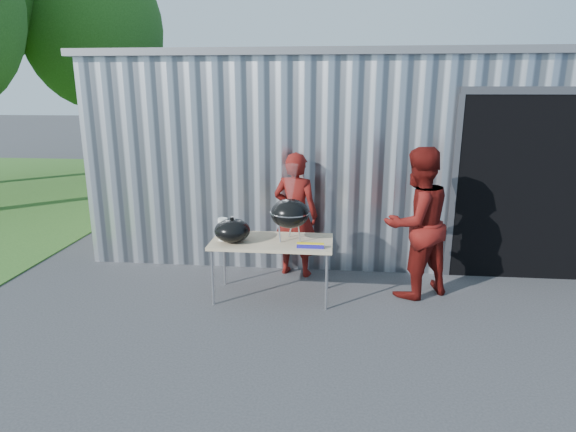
# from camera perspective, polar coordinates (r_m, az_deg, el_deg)

# --- Properties ---
(ground) EXTENTS (80.00, 80.00, 0.00)m
(ground) POSITION_cam_1_polar(r_m,az_deg,el_deg) (5.59, 0.41, -12.59)
(ground) COLOR #323235
(building) EXTENTS (8.20, 6.20, 3.10)m
(building) POSITION_cam_1_polar(r_m,az_deg,el_deg) (9.59, 8.55, 8.55)
(building) COLOR silver
(building) RESTS_ON ground
(tree_far) EXTENTS (3.86, 3.86, 6.39)m
(tree_far) POSITION_cam_1_polar(r_m,az_deg,el_deg) (15.65, -22.03, 19.73)
(tree_far) COLOR #442D19
(tree_far) RESTS_ON ground
(folding_table) EXTENTS (1.50, 0.75, 0.75)m
(folding_table) POSITION_cam_1_polar(r_m,az_deg,el_deg) (5.99, -1.91, -3.26)
(folding_table) COLOR tan
(folding_table) RESTS_ON ground
(kettle_grill) EXTENTS (0.48, 0.48, 0.95)m
(kettle_grill) POSITION_cam_1_polar(r_m,az_deg,el_deg) (5.86, 0.23, 0.95)
(kettle_grill) COLOR black
(kettle_grill) RESTS_ON folding_table
(grill_lid) EXTENTS (0.44, 0.44, 0.32)m
(grill_lid) POSITION_cam_1_polar(r_m,az_deg,el_deg) (5.93, -6.62, -1.71)
(grill_lid) COLOR black
(grill_lid) RESTS_ON folding_table
(paper_towels) EXTENTS (0.12, 0.12, 0.28)m
(paper_towels) POSITION_cam_1_polar(r_m,az_deg,el_deg) (6.00, -7.71, -1.57)
(paper_towels) COLOR white
(paper_towels) RESTS_ON folding_table
(white_tub) EXTENTS (0.20, 0.15, 0.10)m
(white_tub) POSITION_cam_1_polar(r_m,az_deg,el_deg) (6.28, -6.61, -1.63)
(white_tub) COLOR white
(white_tub) RESTS_ON folding_table
(foil_box) EXTENTS (0.32, 0.06, 0.06)m
(foil_box) POSITION_cam_1_polar(r_m,az_deg,el_deg) (5.69, 2.66, -3.52)
(foil_box) COLOR #1C1694
(foil_box) RESTS_ON folding_table
(person_cook) EXTENTS (0.72, 0.57, 1.75)m
(person_cook) POSITION_cam_1_polar(r_m,az_deg,el_deg) (6.69, 0.90, 0.15)
(person_cook) COLOR #59100C
(person_cook) RESTS_ON ground
(person_bystander) EXTENTS (1.17, 1.10, 1.90)m
(person_bystander) POSITION_cam_1_polar(r_m,az_deg,el_deg) (6.20, 14.99, -0.83)
(person_bystander) COLOR #59100C
(person_bystander) RESTS_ON ground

